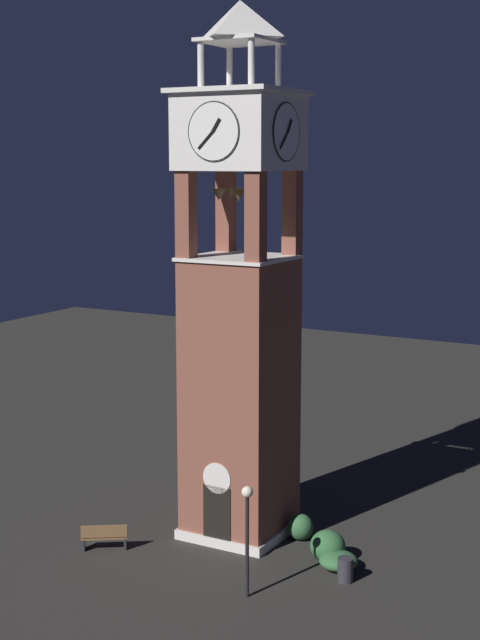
% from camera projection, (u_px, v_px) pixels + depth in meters
% --- Properties ---
extents(ground, '(80.00, 80.00, 0.00)m').
position_uv_depth(ground, '(240.00, 532.00, 35.09)').
color(ground, '#2A2925').
extents(clock_tower, '(3.87, 3.87, 18.99)m').
position_uv_depth(clock_tower, '(240.00, 321.00, 33.79)').
color(clock_tower, brown).
rests_on(clock_tower, ground).
extents(park_bench, '(1.57, 1.26, 0.95)m').
position_uv_depth(park_bench, '(104.00, 537.00, 33.41)').
color(park_bench, brown).
rests_on(park_bench, ground).
extents(lamp_post, '(0.36, 0.36, 3.60)m').
position_uv_depth(lamp_post, '(247.00, 520.00, 29.50)').
color(lamp_post, black).
rests_on(lamp_post, ground).
extents(trash_bin, '(0.52, 0.52, 0.80)m').
position_uv_depth(trash_bin, '(345.00, 570.00, 30.92)').
color(trash_bin, '#2D2D33').
rests_on(trash_bin, ground).
extents(shrub_near_entry, '(1.29, 1.29, 0.60)m').
position_uv_depth(shrub_near_entry, '(338.00, 561.00, 31.84)').
color(shrub_near_entry, '#336638').
rests_on(shrub_near_entry, ground).
extents(shrub_left_of_tower, '(0.93, 0.93, 0.94)m').
position_uv_depth(shrub_left_of_tower, '(300.00, 527.00, 34.34)').
color(shrub_left_of_tower, '#336638').
rests_on(shrub_left_of_tower, ground).
extents(shrub_behind_bench, '(1.21, 1.21, 1.10)m').
position_uv_depth(shrub_behind_bench, '(328.00, 546.00, 32.44)').
color(shrub_behind_bench, '#336638').
rests_on(shrub_behind_bench, ground).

